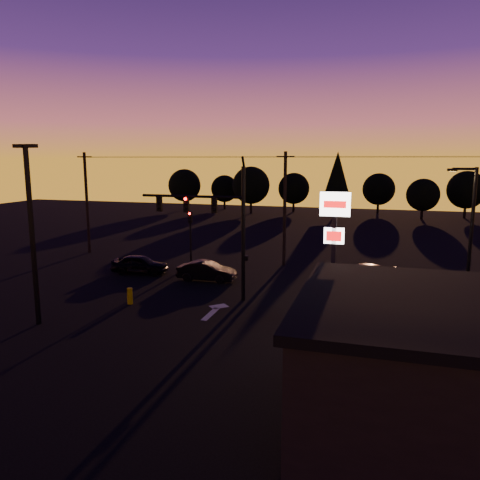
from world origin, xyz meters
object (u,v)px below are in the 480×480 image
object	(u,v)px
bollard	(130,296)
suv_parked	(418,348)
car_left	(140,264)
parking_lot_light	(31,223)
car_right	(362,273)
secondary_signal	(190,231)
traffic_signal_mast	(218,218)
car_mid	(207,271)
pylon_sign	(334,230)
streetlight	(469,233)

from	to	relation	value
bollard	suv_parked	xyz separation A→B (m)	(15.65, -3.68, 0.14)
car_left	parking_lot_light	bearing A→B (deg)	174.23
suv_parked	car_right	bearing A→B (deg)	68.15
bollard	parking_lot_light	bearing A→B (deg)	-122.84
secondary_signal	suv_parked	world-z (taller)	secondary_signal
secondary_signal	suv_parked	size ratio (longest dim) A/B	0.97
parking_lot_light	car_left	xyz separation A→B (m)	(-0.23, 11.21, -4.56)
bollard	car_right	bearing A→B (deg)	34.71
traffic_signal_mast	secondary_signal	distance (m)	9.19
car_left	car_right	bearing A→B (deg)	-89.50
bollard	car_mid	distance (m)	6.79
pylon_sign	suv_parked	xyz separation A→B (m)	(3.97, -3.80, -4.29)
car_right	suv_parked	size ratio (longest dim) A/B	1.01
parking_lot_light	car_mid	bearing A→B (deg)	63.81
traffic_signal_mast	bollard	bearing A→B (deg)	-150.20
streetlight	car_right	world-z (taller)	streetlight
car_left	suv_parked	world-z (taller)	car_left
suv_parked	bollard	bearing A→B (deg)	132.51
pylon_sign	car_right	world-z (taller)	pylon_sign
car_right	car_left	bearing A→B (deg)	-69.12
streetlight	car_left	xyz separation A→B (m)	(-21.64, 2.71, -3.71)
car_mid	parking_lot_light	bearing A→B (deg)	153.27
parking_lot_light	secondary_signal	bearing A→B (deg)	80.21
car_right	secondary_signal	bearing A→B (deg)	-81.72
parking_lot_light	car_mid	xyz separation A→B (m)	(5.27, 10.70, -4.59)
car_right	pylon_sign	bearing A→B (deg)	5.69
parking_lot_light	car_mid	world-z (taller)	parking_lot_light
car_mid	suv_parked	bearing A→B (deg)	-127.70
car_mid	suv_parked	world-z (taller)	car_mid
suv_parked	pylon_sign	bearing A→B (deg)	101.97
traffic_signal_mast	bollard	world-z (taller)	traffic_signal_mast
parking_lot_light	bollard	distance (m)	7.07
secondary_signal	traffic_signal_mast	bearing A→B (deg)	-56.81
secondary_signal	car_right	size ratio (longest dim) A/B	0.96
bollard	car_right	world-z (taller)	car_right
bollard	pylon_sign	bearing A→B (deg)	0.63
secondary_signal	streetlight	distance (m)	19.89
parking_lot_light	suv_parked	world-z (taller)	parking_lot_light
parking_lot_light	pylon_sign	bearing A→B (deg)	17.23
secondary_signal	pylon_sign	size ratio (longest dim) A/B	0.64
bollard	traffic_signal_mast	bearing A→B (deg)	29.80
secondary_signal	bollard	size ratio (longest dim) A/B	4.50
suv_parked	car_mid	bearing A→B (deg)	108.56
traffic_signal_mast	bollard	size ratio (longest dim) A/B	8.88
car_left	streetlight	bearing A→B (deg)	-104.08
streetlight	car_right	xyz separation A→B (m)	(-5.71, 4.79, -3.76)
bollard	suv_parked	distance (m)	16.08
suv_parked	streetlight	bearing A→B (deg)	35.12
streetlight	car_left	distance (m)	22.12
pylon_sign	car_left	bearing A→B (deg)	155.49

